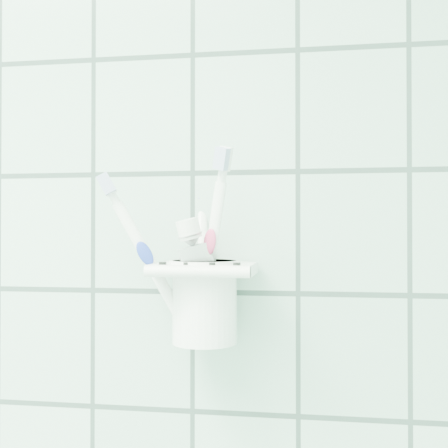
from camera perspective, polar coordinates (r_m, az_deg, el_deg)
name	(u,v)px	position (r m, az deg, el deg)	size (l,w,h in m)	color
holder_bracket	(205,270)	(0.64, -1.96, -4.72)	(0.11, 0.10, 0.03)	white
cup	(205,298)	(0.64, -1.99, -7.52)	(0.08, 0.08, 0.09)	white
toothbrush_pink	(190,243)	(0.64, -3.49, -1.98)	(0.09, 0.03, 0.20)	white
toothbrush_blue	(205,251)	(0.62, -1.96, -2.78)	(0.03, 0.08, 0.19)	white
toothbrush_orange	(199,239)	(0.65, -2.53, -1.56)	(0.05, 0.05, 0.22)	white
toothpaste_tube	(215,267)	(0.63, -0.88, -4.40)	(0.06, 0.04, 0.14)	silver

